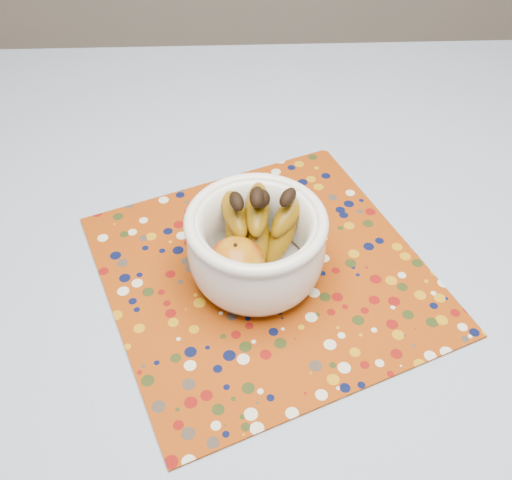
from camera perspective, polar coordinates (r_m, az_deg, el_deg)
table at (r=0.93m, az=3.66°, el=-6.38°), size 1.20×1.20×0.75m
tablecloth at (r=0.86m, az=3.91°, el=-3.06°), size 1.32×1.32×0.01m
placemat at (r=0.85m, az=0.91°, el=-3.17°), size 0.56×0.56×0.00m
fruit_bowl at (r=0.80m, az=0.11°, el=0.02°), size 0.20×0.19×0.15m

